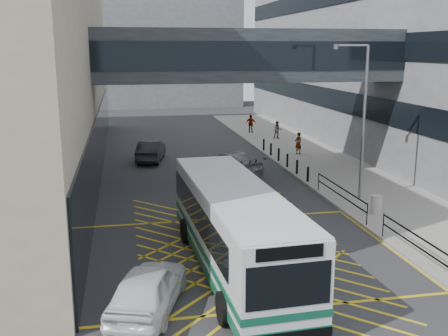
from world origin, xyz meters
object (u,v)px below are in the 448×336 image
car_silver (231,162)px  litter_bin (376,205)px  car_white (148,288)px  pedestrian_a (298,143)px  bus (234,226)px  pedestrian_b (278,130)px  pedestrian_c (251,124)px  street_lamp (361,113)px  car_dark (151,151)px

car_silver → litter_bin: size_ratio=5.44×
car_white → litter_bin: 13.29m
litter_bin → pedestrian_a: pedestrian_a is taller
bus → pedestrian_b: 27.81m
pedestrian_b → pedestrian_c: 4.14m
litter_bin → pedestrian_b: (1.51, 21.49, 0.31)m
street_lamp → pedestrian_b: street_lamp is taller
bus → pedestrian_c: size_ratio=6.73×
pedestrian_a → street_lamp: bearing=61.4°
car_white → pedestrian_b: bearing=-95.2°
car_silver → pedestrian_a: (6.12, 4.72, 0.20)m
car_dark → pedestrian_c: size_ratio=2.84×
bus → pedestrian_b: bus is taller
bus → pedestrian_a: 21.38m
bus → car_dark: 19.83m
street_lamp → car_dark: bearing=149.7°
car_silver → litter_bin: 11.18m
pedestrian_c → pedestrian_b: bearing=128.2°
pedestrian_c → street_lamp: bearing=108.2°
car_silver → pedestrian_b: size_ratio=3.24×
litter_bin → pedestrian_c: size_ratio=0.55×
street_lamp → bus: bearing=-117.7°
car_silver → pedestrian_b: (6.53, 11.50, 0.15)m
bus → street_lamp: 11.51m
street_lamp → pedestrian_a: bearing=106.2°
street_lamp → pedestrian_b: bearing=106.4°
pedestrian_a → pedestrian_c: 10.71m
pedestrian_b → litter_bin: bearing=-92.7°
pedestrian_c → car_white: bearing=88.6°
street_lamp → pedestrian_c: bearing=110.7°
street_lamp → pedestrian_a: 12.49m
car_dark → pedestrian_b: size_ratio=3.07×
car_white → pedestrian_b: pedestrian_b is taller
car_silver → street_lamp: street_lamp is taller
car_white → car_silver: bearing=-91.0°
pedestrian_a → pedestrian_b: (0.42, 6.78, -0.04)m
car_white → street_lamp: 15.71m
car_dark → pedestrian_a: (10.94, -0.36, 0.24)m
car_dark → pedestrian_b: pedestrian_b is taller
street_lamp → litter_bin: street_lamp is taller
car_dark → car_silver: bearing=145.0°
car_silver → pedestrian_c: bearing=-132.1°
bus → pedestrian_a: bearing=62.3°
car_dark → car_silver: size_ratio=0.95×
pedestrian_c → litter_bin: bearing=107.5°
car_dark → car_silver: car_silver is taller
litter_bin → pedestrian_a: (1.10, 14.71, 0.36)m
car_silver → pedestrian_c: (5.08, 15.37, 0.22)m
car_white → pedestrian_c: pedestrian_c is taller
car_silver → pedestrian_c: size_ratio=3.00×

